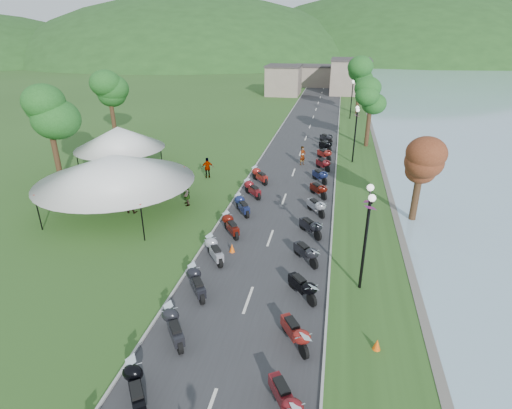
# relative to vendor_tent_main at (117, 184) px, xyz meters

# --- Properties ---
(road) EXTENTS (7.00, 120.00, 0.02)m
(road) POSITION_rel_vendor_tent_main_xyz_m (10.55, 16.32, -1.99)
(road) COLOR #323234
(road) RESTS_ON ground
(hills_backdrop) EXTENTS (360.00, 120.00, 76.00)m
(hills_backdrop) POSITION_rel_vendor_tent_main_xyz_m (10.55, 176.32, -2.00)
(hills_backdrop) COLOR #285621
(hills_backdrop) RESTS_ON ground
(far_building) EXTENTS (18.00, 16.00, 5.00)m
(far_building) POSITION_rel_vendor_tent_main_xyz_m (8.55, 61.32, 0.50)
(far_building) COLOR gray
(far_building) RESTS_ON ground
(moto_row_left) EXTENTS (2.60, 35.53, 1.10)m
(moto_row_left) POSITION_rel_vendor_tent_main_xyz_m (8.17, -9.21, -1.45)
(moto_row_left) COLOR #331411
(moto_row_left) RESTS_ON ground
(moto_row_right) EXTENTS (2.60, 42.32, 1.10)m
(moto_row_right) POSITION_rel_vendor_tent_main_xyz_m (12.88, 0.77, -1.45)
(moto_row_right) COLOR #331411
(moto_row_right) RESTS_ON ground
(vendor_tent_main) EXTENTS (6.79, 6.79, 4.00)m
(vendor_tent_main) POSITION_rel_vendor_tent_main_xyz_m (0.00, 0.00, 0.00)
(vendor_tent_main) COLOR white
(vendor_tent_main) RESTS_ON ground
(vendor_tent_side) EXTENTS (4.90, 4.90, 4.00)m
(vendor_tent_side) POSITION_rel_vendor_tent_main_xyz_m (-3.73, 7.32, 0.00)
(vendor_tent_side) COLOR white
(vendor_tent_side) RESTS_ON ground
(tree_park_left) EXTENTS (3.35, 3.35, 9.31)m
(tree_park_left) POSITION_rel_vendor_tent_main_xyz_m (-7.56, 4.29, 2.65)
(tree_park_left) COLOR #266C25
(tree_park_left) RESTS_ON ground
(tree_lakeside) EXTENTS (2.23, 2.23, 6.19)m
(tree_lakeside) POSITION_rel_vendor_tent_main_xyz_m (19.15, 2.73, 1.10)
(tree_lakeside) COLOR #266C25
(tree_lakeside) RESTS_ON ground
(pedestrian_a) EXTENTS (0.71, 0.71, 1.58)m
(pedestrian_a) POSITION_rel_vendor_tent_main_xyz_m (2.03, 3.60, -2.00)
(pedestrian_a) COLOR slate
(pedestrian_a) RESTS_ON ground
(pedestrian_b) EXTENTS (0.95, 0.55, 1.90)m
(pedestrian_b) POSITION_rel_vendor_tent_main_xyz_m (0.72, 0.04, -2.00)
(pedestrian_b) COLOR slate
(pedestrian_b) RESTS_ON ground
(pedestrian_c) EXTENTS (0.63, 1.28, 1.92)m
(pedestrian_c) POSITION_rel_vendor_tent_main_xyz_m (-1.82, 4.19, -2.00)
(pedestrian_c) COLOR slate
(pedestrian_c) RESTS_ON ground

